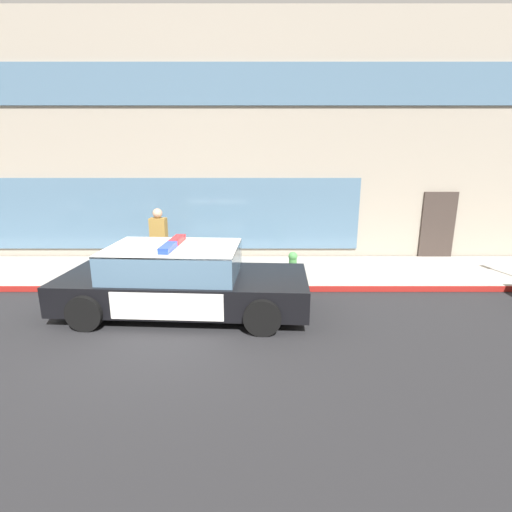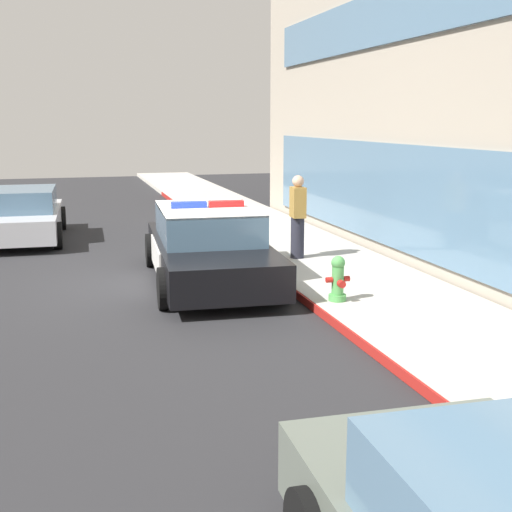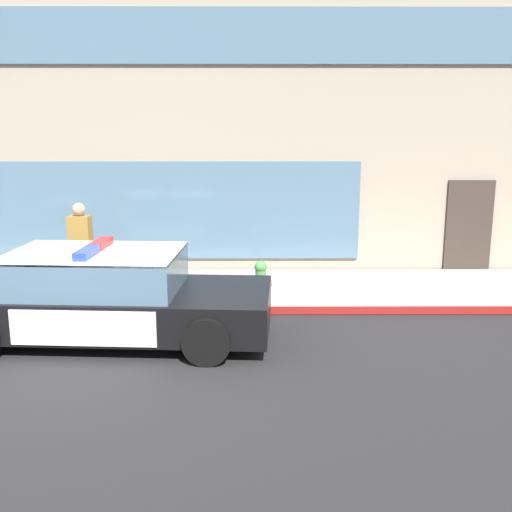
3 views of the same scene
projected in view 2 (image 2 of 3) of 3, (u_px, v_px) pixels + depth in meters
The scene contains 7 objects.
ground at pixel (169, 281), 12.51m from camera, with size 48.00×48.00×0.00m, color #262628.
sidewalk at pixel (331, 267), 13.37m from camera, with size 48.00×2.72×0.15m, color #B2ADA3.
curb_red_paint at pixel (266, 271), 13.00m from camera, with size 28.80×0.04×0.14m, color maroon.
police_cruiser at pixel (209, 246), 12.36m from camera, with size 5.03×2.38×1.49m.
fire_hydrant at pixel (338, 279), 10.55m from camera, with size 0.34×0.39×0.73m.
car_far_lane at pixel (22, 215), 16.67m from camera, with size 4.42×2.12×1.29m.
pedestrian_on_sidewalk at pixel (298, 217), 13.73m from camera, with size 0.42×0.29×1.71m.
Camera 2 is at (12.14, -1.75, 2.98)m, focal length 46.94 mm.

